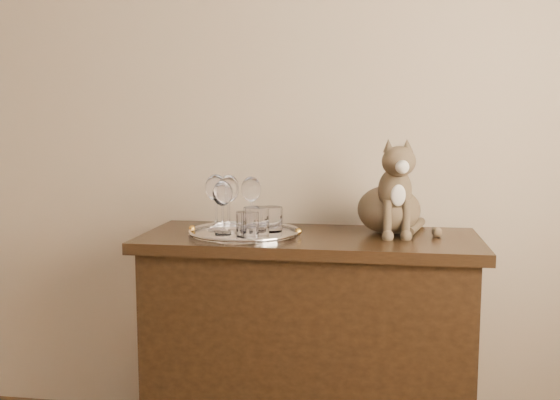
% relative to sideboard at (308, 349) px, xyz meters
% --- Properties ---
extents(wall_back, '(4.00, 0.10, 2.70)m').
position_rel_sideboard_xyz_m(wall_back, '(-0.60, 0.31, 0.93)').
color(wall_back, '#BCA88D').
rests_on(wall_back, ground).
extents(sideboard, '(1.20, 0.50, 0.85)m').
position_rel_sideboard_xyz_m(sideboard, '(0.00, 0.00, 0.00)').
color(sideboard, black).
rests_on(sideboard, ground).
extents(tray, '(0.40, 0.40, 0.01)m').
position_rel_sideboard_xyz_m(tray, '(-0.23, -0.03, 0.43)').
color(tray, silver).
rests_on(tray, sideboard).
extents(wine_glass_a, '(0.08, 0.08, 0.21)m').
position_rel_sideboard_xyz_m(wine_glass_a, '(-0.35, 0.02, 0.54)').
color(wine_glass_a, white).
rests_on(wine_glass_a, tray).
extents(wine_glass_b, '(0.07, 0.07, 0.20)m').
position_rel_sideboard_xyz_m(wine_glass_b, '(-0.22, 0.05, 0.53)').
color(wine_glass_b, silver).
rests_on(wine_glass_b, tray).
extents(wine_glass_c, '(0.07, 0.07, 0.19)m').
position_rel_sideboard_xyz_m(wine_glass_c, '(-0.30, -0.06, 0.53)').
color(wine_glass_c, white).
rests_on(wine_glass_c, tray).
extents(wine_glass_d, '(0.08, 0.08, 0.21)m').
position_rel_sideboard_xyz_m(wine_glass_d, '(-0.29, -0.02, 0.54)').
color(wine_glass_d, silver).
rests_on(wine_glass_d, tray).
extents(tumbler_a, '(0.09, 0.09, 0.10)m').
position_rel_sideboard_xyz_m(tumbler_a, '(-0.18, -0.09, 0.48)').
color(tumbler_a, silver).
rests_on(tumbler_a, tray).
extents(tumbler_b, '(0.08, 0.08, 0.09)m').
position_rel_sideboard_xyz_m(tumbler_b, '(-0.21, -0.10, 0.48)').
color(tumbler_b, white).
rests_on(tumbler_b, tray).
extents(tumbler_c, '(0.08, 0.08, 0.09)m').
position_rel_sideboard_xyz_m(tumbler_c, '(-0.14, 0.01, 0.48)').
color(tumbler_c, white).
rests_on(tumbler_c, tray).
extents(cat, '(0.40, 0.39, 0.35)m').
position_rel_sideboard_xyz_m(cat, '(0.28, 0.09, 0.60)').
color(cat, brown).
rests_on(cat, sideboard).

